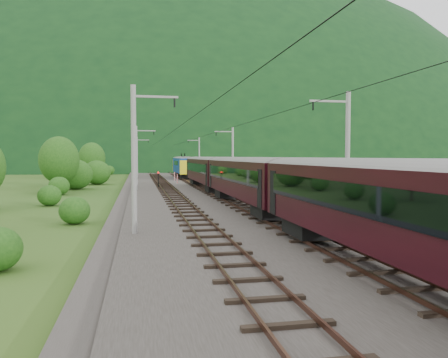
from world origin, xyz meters
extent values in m
plane|color=#265019|center=(0.00, 0.00, 0.00)|extent=(600.00, 600.00, 0.00)
cube|color=#38332D|center=(0.00, 10.00, 0.15)|extent=(14.00, 220.00, 0.30)
cube|color=#502D22|center=(-3.12, 10.00, 0.49)|extent=(0.08, 220.00, 0.15)
cube|color=#502D22|center=(-1.68, 10.00, 0.49)|extent=(0.08, 220.00, 0.15)
cube|color=black|center=(-2.40, 10.00, 0.36)|extent=(2.40, 220.00, 0.12)
cube|color=#502D22|center=(1.68, 10.00, 0.49)|extent=(0.08, 220.00, 0.15)
cube|color=#502D22|center=(3.12, 10.00, 0.49)|extent=(0.08, 220.00, 0.15)
cube|color=black|center=(2.40, 10.00, 0.36)|extent=(2.40, 220.00, 0.12)
cylinder|color=gray|center=(-6.20, 0.00, 4.30)|extent=(0.28, 0.28, 8.00)
cube|color=gray|center=(-5.00, 0.00, 7.70)|extent=(2.40, 0.12, 0.12)
cylinder|color=black|center=(-4.00, 0.00, 7.40)|extent=(0.10, 0.10, 0.50)
cylinder|color=gray|center=(-6.20, 32.00, 4.30)|extent=(0.28, 0.28, 8.00)
cube|color=gray|center=(-5.00, 32.00, 7.70)|extent=(2.40, 0.12, 0.12)
cylinder|color=black|center=(-4.00, 32.00, 7.40)|extent=(0.10, 0.10, 0.50)
cylinder|color=gray|center=(-6.20, 64.00, 4.30)|extent=(0.28, 0.28, 8.00)
cube|color=gray|center=(-5.00, 64.00, 7.70)|extent=(2.40, 0.12, 0.12)
cylinder|color=black|center=(-4.00, 64.00, 7.40)|extent=(0.10, 0.10, 0.50)
cylinder|color=gray|center=(-6.20, 96.00, 4.30)|extent=(0.28, 0.28, 8.00)
cube|color=gray|center=(-5.00, 96.00, 7.70)|extent=(2.40, 0.12, 0.12)
cylinder|color=black|center=(-4.00, 96.00, 7.40)|extent=(0.10, 0.10, 0.50)
cylinder|color=gray|center=(-6.20, 128.00, 4.30)|extent=(0.28, 0.28, 8.00)
cube|color=gray|center=(-5.00, 128.00, 7.70)|extent=(2.40, 0.12, 0.12)
cylinder|color=black|center=(-4.00, 128.00, 7.40)|extent=(0.10, 0.10, 0.50)
cylinder|color=gray|center=(6.20, 0.00, 4.30)|extent=(0.28, 0.28, 8.00)
cube|color=gray|center=(5.00, 0.00, 7.70)|extent=(2.40, 0.12, 0.12)
cylinder|color=black|center=(4.00, 0.00, 7.40)|extent=(0.10, 0.10, 0.50)
cylinder|color=gray|center=(6.20, 32.00, 4.30)|extent=(0.28, 0.28, 8.00)
cube|color=gray|center=(5.00, 32.00, 7.70)|extent=(2.40, 0.12, 0.12)
cylinder|color=black|center=(4.00, 32.00, 7.40)|extent=(0.10, 0.10, 0.50)
cylinder|color=gray|center=(6.20, 64.00, 4.30)|extent=(0.28, 0.28, 8.00)
cube|color=gray|center=(5.00, 64.00, 7.70)|extent=(2.40, 0.12, 0.12)
cylinder|color=black|center=(4.00, 64.00, 7.40)|extent=(0.10, 0.10, 0.50)
cylinder|color=gray|center=(6.20, 96.00, 4.30)|extent=(0.28, 0.28, 8.00)
cube|color=gray|center=(5.00, 96.00, 7.70)|extent=(2.40, 0.12, 0.12)
cylinder|color=black|center=(4.00, 96.00, 7.40)|extent=(0.10, 0.10, 0.50)
cylinder|color=gray|center=(6.20, 128.00, 4.30)|extent=(0.28, 0.28, 8.00)
cube|color=gray|center=(5.00, 128.00, 7.70)|extent=(2.40, 0.12, 0.12)
cylinder|color=black|center=(4.00, 128.00, 7.40)|extent=(0.10, 0.10, 0.50)
cylinder|color=black|center=(-2.40, 10.00, 7.10)|extent=(0.03, 198.00, 0.03)
cylinder|color=black|center=(2.40, 10.00, 7.10)|extent=(0.03, 198.00, 0.03)
ellipsoid|color=black|center=(0.00, 260.00, 0.00)|extent=(504.00, 360.00, 244.00)
cube|color=black|center=(2.40, -10.66, 2.75)|extent=(2.63, 19.97, 2.72)
cylinder|color=slate|center=(2.40, -10.66, 3.97)|extent=(2.63, 19.87, 2.63)
cube|color=black|center=(1.06, -10.66, 3.08)|extent=(0.05, 17.57, 1.04)
cube|color=black|center=(3.74, -10.66, 3.08)|extent=(0.05, 17.57, 1.04)
cube|color=black|center=(2.40, -3.67, 0.98)|extent=(2.00, 2.90, 0.82)
cube|color=black|center=(2.40, 9.93, 2.75)|extent=(2.63, 19.97, 2.72)
cylinder|color=slate|center=(2.40, 9.93, 3.97)|extent=(2.63, 19.87, 2.63)
cube|color=black|center=(1.06, 9.93, 3.08)|extent=(0.05, 17.57, 1.04)
cube|color=black|center=(3.74, 9.93, 3.08)|extent=(0.05, 17.57, 1.04)
cube|color=black|center=(2.40, 2.94, 0.98)|extent=(2.00, 2.90, 0.82)
cube|color=black|center=(2.40, 16.92, 0.98)|extent=(2.00, 2.90, 0.82)
cube|color=black|center=(2.40, 30.52, 2.75)|extent=(2.63, 19.97, 2.72)
cylinder|color=slate|center=(2.40, 30.52, 3.97)|extent=(2.63, 19.87, 2.63)
cube|color=black|center=(1.06, 30.52, 3.08)|extent=(0.05, 17.57, 1.04)
cube|color=black|center=(3.74, 30.52, 3.08)|extent=(0.05, 17.57, 1.04)
cube|color=black|center=(2.40, 23.53, 0.98)|extent=(2.00, 2.90, 0.82)
cube|color=black|center=(2.40, 37.51, 0.98)|extent=(2.00, 2.90, 0.82)
cube|color=navy|center=(2.40, 59.28, 2.75)|extent=(2.63, 16.34, 2.72)
cylinder|color=slate|center=(2.40, 59.28, 3.97)|extent=(2.63, 16.26, 2.63)
cube|color=black|center=(1.06, 59.28, 3.08)|extent=(0.05, 14.38, 1.04)
cube|color=black|center=(3.74, 59.28, 3.08)|extent=(0.05, 14.38, 1.04)
cube|color=black|center=(2.40, 53.56, 0.98)|extent=(2.00, 2.90, 0.82)
cube|color=black|center=(2.40, 64.99, 0.98)|extent=(2.00, 2.90, 0.82)
cube|color=yellow|center=(2.40, 67.24, 2.57)|extent=(2.68, 0.50, 2.45)
cube|color=yellow|center=(2.40, 51.31, 2.57)|extent=(2.68, 0.50, 2.45)
cube|color=black|center=(2.40, 62.28, 4.61)|extent=(0.08, 1.60, 0.82)
cylinder|color=red|center=(-0.07, 43.55, 1.05)|extent=(0.16, 0.16, 1.50)
cylinder|color=red|center=(0.15, 51.50, 1.03)|extent=(0.16, 0.16, 1.46)
cylinder|color=black|center=(-3.32, 35.79, 1.26)|extent=(0.13, 0.13, 1.92)
sphere|color=red|center=(-3.32, 35.79, 2.27)|extent=(0.23, 0.23, 0.23)
ellipsoid|color=#1C4612|center=(-10.14, 6.08, 0.91)|extent=(2.03, 2.03, 1.82)
ellipsoid|color=#1C4612|center=(-13.89, 17.63, 0.94)|extent=(2.09, 2.09, 1.88)
ellipsoid|color=#1C4612|center=(-14.96, 28.82, 1.07)|extent=(2.38, 2.38, 2.15)
ellipsoid|color=#1C4612|center=(-14.32, 37.77, 2.03)|extent=(4.51, 4.51, 4.06)
ellipsoid|color=#1C4612|center=(-12.40, 47.47, 1.92)|extent=(4.26, 4.26, 3.83)
ellipsoid|color=#1C4612|center=(-13.79, 61.19, 1.49)|extent=(3.31, 3.31, 2.98)
ellipsoid|color=#1C4612|center=(-14.43, 71.32, 1.10)|extent=(2.45, 2.45, 2.21)
ellipsoid|color=#1C4612|center=(-12.82, 83.81, 1.12)|extent=(2.49, 2.49, 2.24)
ellipsoid|color=#1C4612|center=(-12.23, 94.45, 2.04)|extent=(4.52, 4.52, 4.07)
cylinder|color=black|center=(-15.54, 32.67, 1.88)|extent=(0.24, 0.24, 3.77)
ellipsoid|color=#1C4612|center=(-15.54, 32.67, 4.03)|extent=(4.84, 4.84, 5.81)
cylinder|color=black|center=(-17.56, 44.75, 1.55)|extent=(0.24, 0.24, 3.10)
ellipsoid|color=#1C4612|center=(-17.56, 44.75, 3.33)|extent=(3.99, 3.99, 4.79)
cylinder|color=black|center=(-14.43, 60.16, 1.91)|extent=(0.24, 0.24, 3.82)
ellipsoid|color=#1C4612|center=(-14.43, 60.16, 4.10)|extent=(4.92, 4.92, 5.90)
ellipsoid|color=#1C4612|center=(10.28, 2.32, 1.12)|extent=(2.49, 2.49, 2.24)
ellipsoid|color=#1C4612|center=(12.28, 19.60, 1.60)|extent=(3.56, 3.56, 3.21)
ellipsoid|color=#1C4612|center=(14.19, 34.55, 1.43)|extent=(3.17, 3.17, 2.86)
ellipsoid|color=#1C4612|center=(12.56, 50.61, 1.35)|extent=(3.01, 3.01, 2.71)
ellipsoid|color=#1C4612|center=(11.53, 63.68, 1.41)|extent=(3.12, 3.12, 2.81)
camera|label=1|loc=(-5.97, -23.95, 4.50)|focal=35.00mm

